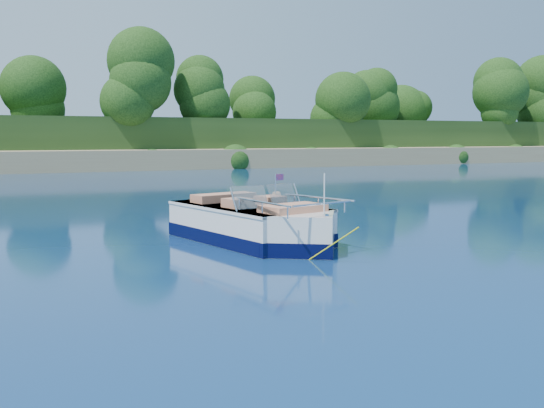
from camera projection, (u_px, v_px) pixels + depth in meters
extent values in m
plane|color=#0A1A46|center=(448.00, 258.00, 12.59)|extent=(160.00, 160.00, 0.00)
cube|color=#9C845A|center=(124.00, 162.00, 47.13)|extent=(170.00, 8.00, 2.00)
cube|color=#1C3415|center=(83.00, 149.00, 71.66)|extent=(170.00, 56.00, 6.00)
cylinder|color=#322210|center=(114.00, 127.00, 50.46)|extent=(0.44, 0.44, 3.60)
sphere|color=black|center=(113.00, 85.00, 50.08)|extent=(5.94, 5.94, 5.94)
cylinder|color=#322210|center=(335.00, 133.00, 56.66)|extent=(0.44, 0.44, 2.60)
sphere|color=black|center=(336.00, 107.00, 56.39)|extent=(4.29, 4.29, 4.29)
cylinder|color=#322210|center=(543.00, 132.00, 69.16)|extent=(0.44, 0.44, 3.00)
sphere|color=black|center=(544.00, 107.00, 68.84)|extent=(4.95, 4.95, 4.95)
cube|color=white|center=(248.00, 228.00, 14.58)|extent=(3.02, 4.36, 1.10)
cube|color=white|center=(299.00, 238.00, 13.11)|extent=(2.03, 2.03, 1.10)
cube|color=black|center=(248.00, 234.00, 14.60)|extent=(3.06, 4.41, 0.31)
cube|color=black|center=(299.00, 245.00, 13.12)|extent=(2.07, 2.07, 0.31)
cube|color=#A77758|center=(241.00, 214.00, 14.79)|extent=(2.32, 3.11, 0.10)
cube|color=white|center=(248.00, 206.00, 14.52)|extent=(3.06, 4.38, 0.06)
cube|color=black|center=(201.00, 216.00, 16.28)|extent=(0.65, 0.50, 0.94)
cube|color=#8C9EA5|center=(250.00, 197.00, 13.62)|extent=(0.84, 0.37, 0.51)
cube|color=#8C9EA5|center=(283.00, 195.00, 14.20)|extent=(0.86, 0.57, 0.51)
cube|color=tan|center=(238.00, 207.00, 14.02)|extent=(0.70, 0.70, 0.42)
cube|color=tan|center=(270.00, 205.00, 14.60)|extent=(0.70, 0.70, 0.42)
cube|color=tan|center=(224.00, 201.00, 15.34)|extent=(1.73, 0.96, 0.40)
cube|color=tan|center=(293.00, 213.00, 13.21)|extent=(1.54, 1.11, 0.36)
cylinder|color=white|center=(324.00, 195.00, 12.37)|extent=(0.04, 0.04, 0.89)
cube|color=#FB341B|center=(279.00, 177.00, 14.10)|extent=(0.23, 0.07, 0.15)
cube|color=silver|center=(326.00, 215.00, 12.38)|extent=(0.12, 0.09, 0.05)
cylinder|color=yellow|center=(332.00, 244.00, 12.05)|extent=(0.66, 0.95, 0.80)
torus|color=yellow|center=(277.00, 224.00, 16.72)|extent=(1.73, 1.73, 0.37)
torus|color=red|center=(277.00, 224.00, 16.72)|extent=(1.42, 1.42, 0.12)
imported|color=tan|center=(277.00, 228.00, 16.69)|extent=(0.51, 0.82, 1.50)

